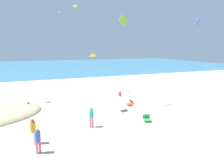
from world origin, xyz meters
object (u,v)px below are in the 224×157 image
Objects in this scene: person_5 at (28,107)px; kite_lime at (123,20)px; person_0 at (120,94)px; beach_chair_mid_beach at (147,118)px; kite_orange at (92,55)px; person_4 at (38,139)px; beach_chair_far_left at (130,103)px; person_1 at (91,116)px; kite_green at (59,12)px; person_3 at (33,130)px; kite_yellow at (75,5)px; kite_blue at (198,19)px.

person_5 is 0.38× the size of kite_lime.
person_5 reaches higher than person_0.
kite_orange is at bearing -122.17° from beach_chair_mid_beach.
beach_chair_far_left is at bearing 107.42° from person_4.
beach_chair_mid_beach is 4.38m from person_1.
person_4 is 1.99× the size of person_5.
person_0 is at bearing -72.27° from kite_green.
person_1 is at bearing -107.11° from kite_orange.
person_3 is at bearing -99.63° from kite_green.
beach_chair_mid_beach is 0.47× the size of person_1.
beach_chair_mid_beach is at bearing -86.66° from kite_yellow.
person_5 is at bearing -105.61° from kite_green.
person_1 reaches higher than beach_chair_mid_beach.
beach_chair_mid_beach is at bearing -80.55° from kite_green.
kite_orange is at bearing 144.19° from person_0.
person_5 is (-8.86, 6.44, -0.01)m from beach_chair_mid_beach.
person_0 is 0.35× the size of kite_lime.
kite_yellow is (-1.12, 18.22, 5.03)m from kite_lime.
kite_blue is 23.12m from kite_green.
kite_orange is 0.93× the size of kite_yellow.
kite_yellow is (-1.98, 18.22, 13.00)m from beach_chair_far_left.
beach_chair_mid_beach is 8.01m from person_0.
person_3 is at bearing -70.39° from beach_chair_mid_beach.
person_3 reaches higher than beach_chair_mid_beach.
kite_blue is at bearing 136.96° from beach_chair_mid_beach.
person_5 is 7.85m from kite_orange.
kite_orange is at bearing 124.26° from person_5.
kite_orange reaches higher than person_3.
person_0 is 0.51× the size of kite_blue.
person_1 is at bearing -90.81° from kite_green.
person_1 is at bearing -157.58° from kite_blue.
beach_chair_mid_beach is 16.39m from kite_blue.
person_3 is (-3.82, -1.05, 0.03)m from person_1.
person_3 is 22.82m from kite_blue.
kite_green is (-15.59, 16.85, 2.76)m from kite_blue.
person_5 is at bearing -110.38° from beach_chair_mid_beach.
person_1 is at bearing 7.29° from person_3.
kite_green is 0.74× the size of kite_yellow.
beach_chair_far_left is (0.68, 4.19, -0.04)m from beach_chair_mid_beach.
beach_chair_far_left is at bearing -173.50° from beach_chair_mid_beach.
person_1 is 1.19× the size of kite_yellow.
kite_lime is at bearing 9.12° from kite_orange.
beach_chair_mid_beach is 0.37× the size of kite_lime.
kite_yellow is at bearing -29.34° from kite_green.
beach_chair_mid_beach is at bearing 85.11° from person_4.
person_4 is 1.14× the size of kite_yellow.
kite_orange is at bearing -170.88° from kite_lime.
person_3 is 0.83× the size of kite_lime.
kite_orange is (-3.33, 3.68, 4.83)m from beach_chair_mid_beach.
beach_chair_mid_beach is at bearing -177.56° from person_0.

